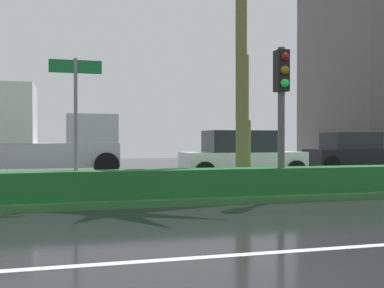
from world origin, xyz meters
TOP-DOWN VIEW (x-y plane):
  - ground_plane at (0.00, 9.00)m, footprint 90.00×42.00m
  - near_lane_divider_stripe at (0.00, 2.00)m, footprint 81.00×0.14m
  - median_strip at (0.00, 8.00)m, footprint 85.50×4.00m
  - median_hedge at (0.00, 6.60)m, footprint 76.50×0.70m
  - traffic_signal_median_right at (4.12, 6.43)m, footprint 0.28×0.43m
  - street_name_sign at (-0.51, 6.78)m, footprint 1.10×0.08m
  - box_truck_lead at (-2.14, 15.02)m, footprint 6.40×2.64m
  - car_in_traffic_second at (5.23, 11.98)m, footprint 4.30×2.02m
  - car_in_traffic_third at (11.86, 15.05)m, footprint 4.30×2.02m

SIDE VIEW (x-z plane):
  - ground_plane at x=0.00m, z-range -0.10..0.00m
  - near_lane_divider_stripe at x=0.00m, z-range 0.00..0.01m
  - median_strip at x=0.00m, z-range 0.00..0.15m
  - median_hedge at x=0.00m, z-range 0.15..0.75m
  - car_in_traffic_second at x=5.23m, z-range -0.03..1.69m
  - car_in_traffic_third at x=11.86m, z-range -0.03..1.69m
  - box_truck_lead at x=-2.14m, z-range -0.18..3.28m
  - street_name_sign at x=-0.51m, z-range 0.58..3.58m
  - traffic_signal_median_right at x=4.12m, z-range 0.79..4.20m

